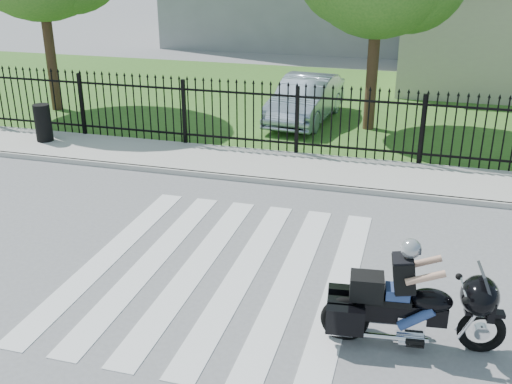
# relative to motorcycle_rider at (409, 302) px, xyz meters

# --- Properties ---
(ground) EXTENTS (120.00, 120.00, 0.00)m
(ground) POSITION_rel_motorcycle_rider_xyz_m (-3.04, 1.16, -0.65)
(ground) COLOR slate
(ground) RESTS_ON ground
(crosswalk) EXTENTS (5.00, 5.50, 0.01)m
(crosswalk) POSITION_rel_motorcycle_rider_xyz_m (-3.04, 1.16, -0.64)
(crosswalk) COLOR silver
(crosswalk) RESTS_ON ground
(sidewalk) EXTENTS (40.00, 2.00, 0.12)m
(sidewalk) POSITION_rel_motorcycle_rider_xyz_m (-3.04, 6.16, -0.59)
(sidewalk) COLOR #ADAAA3
(sidewalk) RESTS_ON ground
(curb) EXTENTS (40.00, 0.12, 0.12)m
(curb) POSITION_rel_motorcycle_rider_xyz_m (-3.04, 5.16, -0.59)
(curb) COLOR #ADAAA3
(curb) RESTS_ON ground
(grass_strip) EXTENTS (40.00, 12.00, 0.02)m
(grass_strip) POSITION_rel_motorcycle_rider_xyz_m (-3.04, 13.16, -0.64)
(grass_strip) COLOR #375F20
(grass_strip) RESTS_ON ground
(iron_fence) EXTENTS (26.00, 0.04, 1.80)m
(iron_fence) POSITION_rel_motorcycle_rider_xyz_m (-3.04, 7.16, 0.25)
(iron_fence) COLOR black
(iron_fence) RESTS_ON ground
(motorcycle_rider) EXTENTS (2.40, 0.92, 1.59)m
(motorcycle_rider) POSITION_rel_motorcycle_rider_xyz_m (0.00, 0.00, 0.00)
(motorcycle_rider) COLOR black
(motorcycle_rider) RESTS_ON ground
(parked_car) EXTENTS (1.79, 4.19, 1.34)m
(parked_car) POSITION_rel_motorcycle_rider_xyz_m (-3.47, 10.49, 0.04)
(parked_car) COLOR #8F9FB4
(parked_car) RESTS_ON grass_strip
(litter_bin) EXTENTS (0.57, 0.57, 0.99)m
(litter_bin) POSITION_rel_motorcycle_rider_xyz_m (-9.72, 6.29, -0.04)
(litter_bin) COLOR black
(litter_bin) RESTS_ON sidewalk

